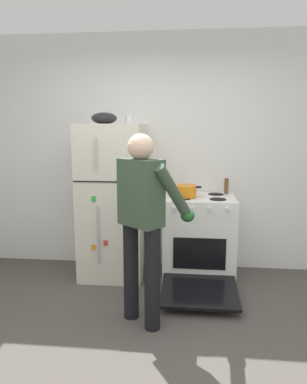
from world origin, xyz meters
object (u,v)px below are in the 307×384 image
Objects in this scene: pepper_mill at (226,186)px; refrigerator at (113,201)px; person_cook at (144,214)px; coffee_mug at (129,120)px; red_pot at (185,191)px; mixing_bowl at (104,118)px; stove_range at (199,239)px.

refrigerator is at bearing -170.91° from pepper_mill.
person_cook is 14.28× the size of coffee_mug.
refrigerator is 4.87× the size of red_pot.
mixing_bowl is (-0.87, 0.05, 0.76)m from red_pot.
mixing_bowl is (-1.03, 0.02, 1.30)m from stove_range.
stove_range is 0.76× the size of person_cook.
stove_range is 7.21× the size of pepper_mill.
red_pot is 0.52m from pepper_mill.
red_pot is (-0.16, -0.03, 0.53)m from stove_range.
pepper_mill is 0.62× the size of mixing_bowl.
refrigerator is 6.17× the size of mixing_bowl.
person_cook is 9.43× the size of pepper_mill.
stove_range is at bearing -1.00° from mixing_bowl.
coffee_mug is (-0.77, 0.07, 1.28)m from stove_range.
stove_range is at bearing -144.00° from pepper_mill.
person_cook is 1.42m from pepper_mill.
mixing_bowl is at bearing 179.78° from refrigerator.
mixing_bowl reaches higher than stove_range.
red_pot is 0.97m from coffee_mug.
red_pot is 1.16m from mixing_bowl.
mixing_bowl reaches higher than coffee_mug.
person_cook is at bearing -60.80° from mixing_bowl.
person_cook reaches higher than pepper_mill.
red_pot is (0.32, 0.94, 0.03)m from person_cook.
pepper_mill is at bearing 28.52° from red_pot.
coffee_mug is (0.18, 0.05, 0.89)m from refrigerator.
refrigerator is 1.03m from stove_range.
red_pot is at bearing -9.32° from coffee_mug.
pepper_mill is (1.07, 0.15, -0.73)m from coffee_mug.
person_cook is at bearing -74.37° from coffee_mug.
coffee_mug reaches higher than refrigerator.
stove_range is (0.95, -0.02, -0.39)m from refrigerator.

